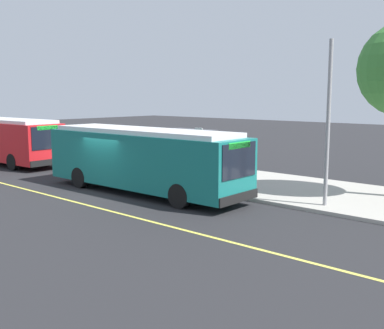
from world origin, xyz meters
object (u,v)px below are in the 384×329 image
Objects in this scene: transit_bus_second at (2,139)px; route_sign_post at (199,148)px; waiting_bench at (187,166)px; transit_bus_main at (143,158)px.

route_sign_post is (15.29, 2.12, 0.34)m from transit_bus_second.
transit_bus_second is 13.35m from waiting_bench.
transit_bus_main is 3.86× the size of route_sign_post.
transit_bus_main is 1.02× the size of transit_bus_second.
route_sign_post is at bearing 7.89° from transit_bus_second.
waiting_bench is at bearing 141.94° from route_sign_post.
transit_bus_main is at bearing -118.11° from route_sign_post.
waiting_bench is (12.63, 4.20, -0.98)m from transit_bus_second.
route_sign_post is at bearing -38.06° from waiting_bench.
transit_bus_main is 6.75× the size of waiting_bench.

